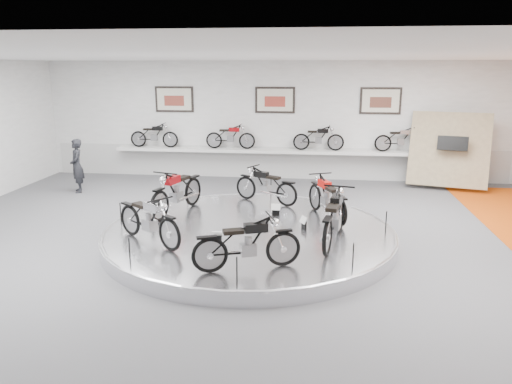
# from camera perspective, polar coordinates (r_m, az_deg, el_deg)

# --- Properties ---
(floor) EXTENTS (16.00, 16.00, 0.00)m
(floor) POSITION_cam_1_polar(r_m,az_deg,el_deg) (10.87, -0.99, -6.24)
(floor) COLOR #555558
(floor) RESTS_ON ground
(ceiling) EXTENTS (16.00, 16.00, 0.00)m
(ceiling) POSITION_cam_1_polar(r_m,az_deg,el_deg) (10.20, -1.09, 15.34)
(ceiling) COLOR white
(ceiling) RESTS_ON wall_back
(wall_back) EXTENTS (16.00, 0.00, 16.00)m
(wall_back) POSITION_cam_1_polar(r_m,az_deg,el_deg) (17.25, 2.17, 8.15)
(wall_back) COLOR white
(wall_back) RESTS_ON floor
(wall_front) EXTENTS (16.00, 0.00, 16.00)m
(wall_front) POSITION_cam_1_polar(r_m,az_deg,el_deg) (3.84, -15.90, -14.01)
(wall_front) COLOR white
(wall_front) RESTS_ON floor
(dado_band) EXTENTS (15.68, 0.04, 1.10)m
(dado_band) POSITION_cam_1_polar(r_m,az_deg,el_deg) (17.44, 2.12, 3.40)
(dado_band) COLOR #BCBCBA
(dado_band) RESTS_ON floor
(display_platform) EXTENTS (6.40, 6.40, 0.30)m
(display_platform) POSITION_cam_1_polar(r_m,az_deg,el_deg) (11.10, -0.78, -4.98)
(display_platform) COLOR silver
(display_platform) RESTS_ON floor
(platform_rim) EXTENTS (6.40, 6.40, 0.10)m
(platform_rim) POSITION_cam_1_polar(r_m,az_deg,el_deg) (11.06, -0.78, -4.39)
(platform_rim) COLOR #B2B2BA
(platform_rim) RESTS_ON display_platform
(shelf) EXTENTS (11.00, 0.55, 0.10)m
(shelf) POSITION_cam_1_polar(r_m,az_deg,el_deg) (17.09, 2.06, 4.71)
(shelf) COLOR silver
(shelf) RESTS_ON wall_back
(poster_left) EXTENTS (1.35, 0.06, 0.88)m
(poster_left) POSITION_cam_1_polar(r_m,az_deg,el_deg) (17.78, -9.32, 10.42)
(poster_left) COLOR beige
(poster_left) RESTS_ON wall_back
(poster_center) EXTENTS (1.35, 0.06, 0.88)m
(poster_center) POSITION_cam_1_polar(r_m,az_deg,el_deg) (17.15, 2.18, 10.46)
(poster_center) COLOR beige
(poster_center) RESTS_ON wall_back
(poster_right) EXTENTS (1.35, 0.06, 0.88)m
(poster_right) POSITION_cam_1_polar(r_m,az_deg,el_deg) (17.22, 14.05, 10.08)
(poster_right) COLOR beige
(poster_right) RESTS_ON wall_back
(display_panel) EXTENTS (2.56, 1.52, 2.30)m
(display_panel) POSITION_cam_1_polar(r_m,az_deg,el_deg) (16.93, 21.19, 4.54)
(display_panel) COLOR tan
(display_panel) RESTS_ON floor
(shelf_bike_a) EXTENTS (1.22, 0.43, 0.73)m
(shelf_bike_a) POSITION_cam_1_polar(r_m,az_deg,el_deg) (17.87, -11.56, 6.19)
(shelf_bike_a) COLOR black
(shelf_bike_a) RESTS_ON shelf
(shelf_bike_b) EXTENTS (1.22, 0.43, 0.73)m
(shelf_bike_b) POSITION_cam_1_polar(r_m,az_deg,el_deg) (17.21, -2.94, 6.17)
(shelf_bike_b) COLOR maroon
(shelf_bike_b) RESTS_ON shelf
(shelf_bike_c) EXTENTS (1.22, 0.43, 0.73)m
(shelf_bike_c) POSITION_cam_1_polar(r_m,az_deg,el_deg) (16.97, 7.15, 5.96)
(shelf_bike_c) COLOR black
(shelf_bike_c) RESTS_ON shelf
(shelf_bike_d) EXTENTS (1.22, 0.43, 0.73)m
(shelf_bike_d) POSITION_cam_1_polar(r_m,az_deg,el_deg) (17.20, 16.22, 5.62)
(shelf_bike_d) COLOR silver
(shelf_bike_d) RESTS_ON shelf
(bike_a) EXTENTS (1.25, 1.81, 1.01)m
(bike_a) POSITION_cam_1_polar(r_m,az_deg,el_deg) (11.85, 8.13, -0.59)
(bike_a) COLOR red
(bike_a) RESTS_ON display_platform
(bike_b) EXTENTS (1.70, 1.27, 0.95)m
(bike_b) POSITION_cam_1_polar(r_m,az_deg,el_deg) (13.06, 1.13, 0.80)
(bike_b) COLOR black
(bike_b) RESTS_ON display_platform
(bike_c) EXTENTS (1.19, 2.00, 1.11)m
(bike_c) POSITION_cam_1_polar(r_m,az_deg,el_deg) (12.27, -9.04, 0.12)
(bike_c) COLOR maroon
(bike_c) RESTS_ON display_platform
(bike_d) EXTENTS (1.74, 1.51, 1.01)m
(bike_d) POSITION_cam_1_polar(r_m,az_deg,el_deg) (10.29, -12.16, -3.03)
(bike_d) COLOR silver
(bike_d) RESTS_ON display_platform
(bike_e) EXTENTS (1.76, 1.13, 0.98)m
(bike_e) POSITION_cam_1_polar(r_m,az_deg,el_deg) (8.75, -1.03, -5.87)
(bike_e) COLOR black
(bike_e) RESTS_ON display_platform
(bike_f) EXTENTS (1.03, 1.97, 1.10)m
(bike_f) POSITION_cam_1_polar(r_m,az_deg,el_deg) (10.15, 8.96, -2.84)
(bike_f) COLOR black
(bike_f) RESTS_ON display_platform
(visitor) EXTENTS (0.64, 0.72, 1.66)m
(visitor) POSITION_cam_1_polar(r_m,az_deg,el_deg) (16.33, -19.78, 2.83)
(visitor) COLOR black
(visitor) RESTS_ON floor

